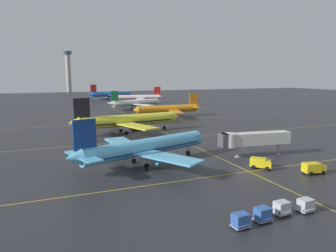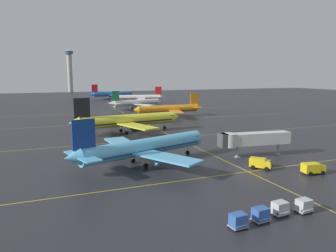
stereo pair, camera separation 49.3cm
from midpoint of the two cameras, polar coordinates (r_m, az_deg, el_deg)
ground_plane at (r=63.94m, az=13.26°, el=-7.59°), size 600.00×600.00×0.00m
airliner_front_gate at (r=64.41m, az=-4.45°, el=-3.89°), size 33.50×28.62×10.65m
airliner_second_row at (r=99.89m, az=-7.55°, el=0.99°), size 37.47×32.08×11.65m
airliner_third_row at (r=138.19m, az=-0.01°, el=3.15°), size 32.31×27.95×10.07m
airliner_far_left_stand at (r=168.40m, az=-6.06°, el=4.23°), size 32.26×27.54×10.23m
airliner_far_right_stand at (r=206.14m, az=-5.59°, el=5.20°), size 33.87×28.86×10.55m
airliner_distant_taxiway at (r=243.02m, az=-10.47°, el=5.77°), size 35.88×30.51×11.26m
taxiway_markings at (r=108.22m, az=-2.41°, el=-0.42°), size 145.71×154.81×0.01m
service_truck_red_van at (r=64.77m, az=24.92°, el=-6.93°), size 4.37×2.72×2.10m
service_truck_catering at (r=64.60m, az=16.44°, el=-6.47°), size 4.13×4.28×2.10m
baggage_cart_row_leftmost at (r=40.17m, az=12.80°, el=-16.49°), size 2.80×1.81×1.86m
baggage_cart_row_second at (r=42.44m, az=16.62°, el=-15.20°), size 2.80×1.81×1.86m
baggage_cart_row_middle at (r=45.03m, az=19.82°, el=-13.90°), size 2.80×1.81×1.86m
baggage_cart_row_fourth at (r=47.04m, az=23.60°, el=-13.12°), size 2.80×1.81×1.86m
jet_bridge at (r=72.51m, az=14.51°, el=-2.33°), size 17.11×5.02×5.58m
control_tower at (r=352.22m, az=-17.82°, el=10.09°), size 8.82×8.82×44.83m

